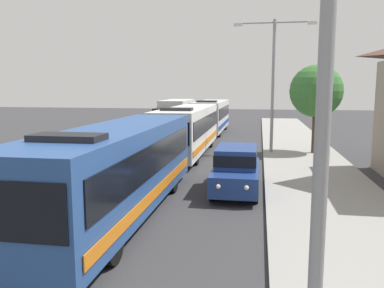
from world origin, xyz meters
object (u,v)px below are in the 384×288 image
(streetlamp_near, at_px, (328,14))
(streetlamp_mid, at_px, (273,73))
(bus_middle, at_px, (211,115))
(white_suv, at_px, (236,168))
(bus_second_in_line, at_px, (188,128))
(roadside_tree, at_px, (316,91))
(box_truck_oncoming, at_px, (176,115))
(bus_lead, at_px, (119,167))

(streetlamp_near, bearing_deg, streetlamp_mid, 90.00)
(bus_middle, relative_size, white_suv, 2.35)
(bus_second_in_line, xyz_separation_m, roadside_tree, (8.11, 1.00, 2.41))
(streetlamp_mid, bearing_deg, streetlamp_near, -90.00)
(bus_middle, distance_m, streetlamp_mid, 13.34)
(streetlamp_mid, relative_size, roadside_tree, 1.50)
(bus_middle, distance_m, box_truck_oncoming, 3.45)
(bus_middle, xyz_separation_m, box_truck_oncoming, (-3.30, -0.99, 0.03))
(bus_lead, distance_m, streetlamp_mid, 15.08)
(roadside_tree, bearing_deg, box_truck_oncoming, 137.20)
(bus_lead, xyz_separation_m, white_suv, (3.70, 3.76, -0.66))
(bus_second_in_line, relative_size, box_truck_oncoming, 1.39)
(bus_lead, xyz_separation_m, streetlamp_mid, (5.40, 13.62, 3.55))
(bus_lead, distance_m, white_suv, 5.32)
(bus_middle, relative_size, roadside_tree, 1.95)
(box_truck_oncoming, bearing_deg, bus_lead, -82.26)
(bus_middle, xyz_separation_m, streetlamp_near, (5.40, -32.42, 3.53))
(bus_second_in_line, relative_size, bus_middle, 1.05)
(white_suv, distance_m, streetlamp_near, 11.79)
(bus_middle, bearing_deg, box_truck_oncoming, -163.26)
(bus_second_in_line, bearing_deg, box_truck_oncoming, 105.93)
(bus_lead, relative_size, bus_middle, 1.07)
(bus_middle, bearing_deg, bus_second_in_line, -90.00)
(streetlamp_near, relative_size, streetlamp_mid, 1.00)
(white_suv, bearing_deg, bus_middle, 99.75)
(bus_middle, height_order, streetlamp_near, streetlamp_near)
(bus_second_in_line, bearing_deg, bus_middle, 90.00)
(bus_middle, distance_m, white_suv, 21.86)
(bus_lead, distance_m, streetlamp_near, 9.61)
(white_suv, height_order, roadside_tree, roadside_tree)
(box_truck_oncoming, distance_m, roadside_tree, 15.73)
(streetlamp_mid, bearing_deg, white_suv, -99.78)
(bus_lead, distance_m, bus_second_in_line, 12.74)
(white_suv, xyz_separation_m, streetlamp_near, (1.70, -10.88, 4.19))
(white_suv, bearing_deg, streetlamp_mid, 80.22)
(bus_middle, height_order, roadside_tree, roadside_tree)
(white_suv, distance_m, roadside_tree, 11.33)
(box_truck_oncoming, bearing_deg, bus_middle, 16.74)
(bus_second_in_line, relative_size, roadside_tree, 2.05)
(box_truck_oncoming, bearing_deg, white_suv, -71.18)
(streetlamp_near, bearing_deg, white_suv, 98.88)
(bus_second_in_line, height_order, white_suv, bus_second_in_line)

